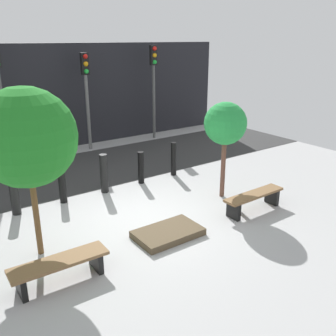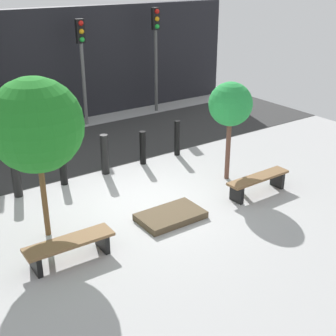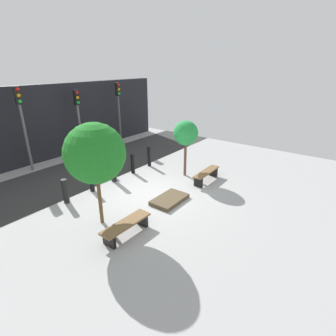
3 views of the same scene
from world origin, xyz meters
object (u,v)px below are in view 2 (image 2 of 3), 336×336
bollard_far_right (177,138)px  traffic_light_mid_east (82,53)px  planter_bed (171,216)px  bollard_far_left (16,178)px  bollard_center (105,154)px  bench_left (70,246)px  tree_behind_right_bench (230,105)px  bench_right (258,181)px  traffic_light_east (156,41)px  bollard_left (63,168)px  tree_behind_left_bench (36,125)px  bollard_right (143,148)px

bollard_far_right → traffic_light_mid_east: (-0.90, 4.22, 1.96)m
planter_bed → traffic_light_mid_east: bearing=78.4°
bollard_far_left → bollard_center: bollard_center is taller
bollard_far_left → bollard_center: bearing=0.0°
bench_left → traffic_light_mid_east: traffic_light_mid_east is taller
bench_left → bollard_far_right: bearing=34.7°
bollard_far_left → tree_behind_right_bench: bearing=-23.5°
bench_right → traffic_light_mid_east: 7.83m
bollard_center → traffic_light_east: 6.48m
bollard_far_right → bench_right: bearing=-88.5°
bollard_left → bollard_center: (1.19, 0.00, 0.11)m
tree_behind_left_bench → bollard_left: (1.28, 2.11, -1.95)m
tree_behind_right_bench → bollard_far_left: bearing=156.5°
bollard_center → traffic_light_mid_east: (1.49, 4.22, 1.94)m
bench_right → bollard_center: bollard_center is taller
planter_bed → traffic_light_east: 8.90m
bollard_right → traffic_light_east: (3.27, 4.22, 2.15)m
bench_right → bench_left: bearing=179.0°
bench_left → bollard_center: bearing=53.7°
tree_behind_left_bench → traffic_light_east: size_ratio=0.87×
bench_right → bollard_center: (-2.47, 3.25, 0.21)m
traffic_light_mid_east → bollard_center: bearing=-109.4°
bollard_center → bollard_left: bearing=180.0°
planter_bed → traffic_light_east: bearing=58.4°
bench_right → traffic_light_east: size_ratio=0.47×
bench_left → bollard_left: bearing=69.5°
bench_left → bollard_far_right: 5.85m
bench_right → bollard_left: bollard_left is taller
bollard_left → bollard_right: bearing=0.0°
planter_bed → traffic_light_mid_east: 7.80m
tree_behind_left_bench → traffic_light_east: bearing=42.4°
bollard_far_left → bollard_left: bearing=0.0°
tree_behind_right_bench → bollard_center: tree_behind_right_bench is taller
bench_left → tree_behind_right_bench: 5.34m
bench_left → tree_behind_left_bench: tree_behind_left_bench is taller
bollard_left → traffic_light_east: 7.39m
bench_right → bollard_far_left: (-4.86, 3.25, 0.14)m
traffic_light_east → tree_behind_right_bench: bearing=-107.5°
tree_behind_left_bench → bollard_far_right: bearing=23.5°
bollard_center → traffic_light_mid_east: bearing=70.6°
bollard_left → traffic_light_mid_east: 5.40m
tree_behind_left_bench → bench_left: bearing=-90.0°
tree_behind_right_bench → bollard_center: size_ratio=2.34×
tree_behind_right_bench → bollard_left: size_ratio=2.92×
bollard_far_left → bollard_center: size_ratio=0.86×
tree_behind_right_bench → tree_behind_left_bench: bearing=180.0°
bollard_center → bollard_far_right: bollard_center is taller
bollard_left → traffic_light_mid_east: traffic_light_mid_east is taller
traffic_light_east → planter_bed: bearing=-121.6°
bollard_right → traffic_light_mid_east: (0.29, 4.22, 2.01)m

